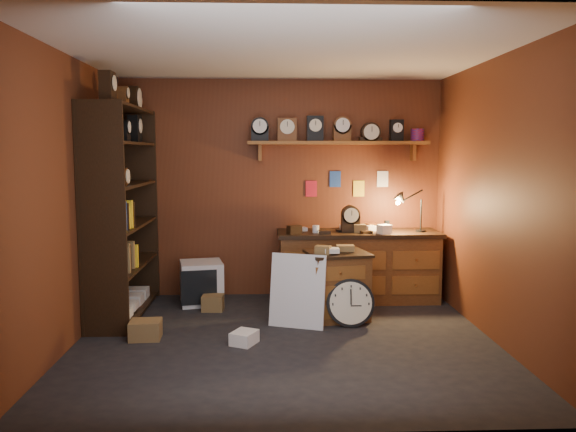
{
  "coord_description": "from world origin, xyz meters",
  "views": [
    {
      "loc": [
        -0.18,
        -5.22,
        1.8
      ],
      "look_at": [
        0.04,
        0.35,
        1.17
      ],
      "focal_mm": 35.0,
      "sensor_mm": 36.0,
      "label": 1
    }
  ],
  "objects_px": {
    "workbench": "(358,262)",
    "big_round_clock": "(350,303)",
    "shelving_unit": "(119,203)",
    "low_cabinet": "(337,282)"
  },
  "relations": [
    {
      "from": "workbench",
      "to": "big_round_clock",
      "type": "height_order",
      "value": "workbench"
    },
    {
      "from": "shelving_unit",
      "to": "workbench",
      "type": "bearing_deg",
      "value": 10.26
    },
    {
      "from": "workbench",
      "to": "low_cabinet",
      "type": "relative_size",
      "value": 2.39
    },
    {
      "from": "shelving_unit",
      "to": "big_round_clock",
      "type": "relative_size",
      "value": 5.14
    },
    {
      "from": "low_cabinet",
      "to": "big_round_clock",
      "type": "xyz_separation_m",
      "value": [
        0.1,
        -0.28,
        -0.15
      ]
    },
    {
      "from": "low_cabinet",
      "to": "big_round_clock",
      "type": "bearing_deg",
      "value": -81.61
    },
    {
      "from": "low_cabinet",
      "to": "workbench",
      "type": "bearing_deg",
      "value": 53.79
    },
    {
      "from": "low_cabinet",
      "to": "big_round_clock",
      "type": "height_order",
      "value": "low_cabinet"
    },
    {
      "from": "workbench",
      "to": "low_cabinet",
      "type": "height_order",
      "value": "workbench"
    },
    {
      "from": "shelving_unit",
      "to": "low_cabinet",
      "type": "xyz_separation_m",
      "value": [
        2.38,
        -0.26,
        -0.85
      ]
    }
  ]
}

